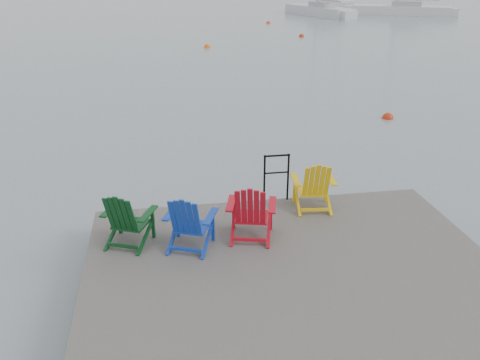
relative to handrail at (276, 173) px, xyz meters
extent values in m
plane|color=gray|center=(-0.25, -2.45, -1.04)|extent=(400.00, 400.00, 0.00)
cube|color=#292624|center=(-0.25, -2.45, -0.64)|extent=(6.00, 5.00, 0.20)
cylinder|color=black|center=(-2.95, -0.25, -1.34)|extent=(0.26, 0.26, 1.20)
cylinder|color=black|center=(-0.25, -0.25, -1.34)|extent=(0.26, 0.26, 1.20)
cylinder|color=black|center=(2.45, -0.25, -1.34)|extent=(0.26, 0.26, 1.20)
cylinder|color=black|center=(-0.22, 0.00, -0.09)|extent=(0.04, 0.04, 0.90)
cylinder|color=black|center=(0.22, 0.00, -0.09)|extent=(0.04, 0.04, 0.90)
cylinder|color=black|center=(0.00, 0.00, 0.34)|extent=(0.48, 0.04, 0.04)
cylinder|color=black|center=(0.00, 0.00, 0.01)|extent=(0.44, 0.03, 0.03)
cube|color=#0A3A15|center=(-2.57, -1.08, -0.24)|extent=(0.62, 0.59, 0.04)
cube|color=#0A3A15|center=(-2.77, -0.80, -0.28)|extent=(0.06, 0.06, 0.52)
cube|color=#0A3A15|center=(-2.24, -1.03, -0.28)|extent=(0.06, 0.06, 0.52)
cube|color=#0A3A15|center=(-2.87, -0.97, -0.01)|extent=(0.32, 0.56, 0.03)
cube|color=#0A3A15|center=(-2.29, -1.22, -0.01)|extent=(0.32, 0.56, 0.03)
cube|color=#0A3A15|center=(-2.69, -1.35, 0.06)|extent=(0.51, 0.40, 0.63)
cube|color=#0F35A5|center=(-1.65, -1.34, -0.24)|extent=(0.62, 0.59, 0.04)
cube|color=#0F35A5|center=(-1.85, -1.06, -0.28)|extent=(0.06, 0.06, 0.52)
cube|color=#0F35A5|center=(-1.31, -1.27, -0.28)|extent=(0.06, 0.06, 0.52)
cube|color=#0F35A5|center=(-1.94, -1.24, -0.01)|extent=(0.31, 0.56, 0.03)
cube|color=#0F35A5|center=(-1.36, -1.47, -0.01)|extent=(0.31, 0.56, 0.03)
cube|color=#0F35A5|center=(-1.76, -1.62, 0.07)|extent=(0.51, 0.39, 0.63)
cube|color=#B40D1B|center=(-0.68, -1.18, -0.23)|extent=(0.61, 0.57, 0.04)
cube|color=#B40D1B|center=(-0.93, -0.92, -0.27)|extent=(0.06, 0.06, 0.54)
cube|color=#B40D1B|center=(-0.34, -1.08, -0.27)|extent=(0.06, 0.06, 0.54)
cube|color=#B40D1B|center=(-1.00, -1.12, 0.01)|extent=(0.26, 0.60, 0.03)
cube|color=#B40D1B|center=(-0.37, -1.29, 0.01)|extent=(0.26, 0.60, 0.03)
cube|color=#B40D1B|center=(-0.76, -1.49, 0.10)|extent=(0.52, 0.36, 0.66)
cube|color=#E5B70C|center=(0.58, -0.35, -0.24)|extent=(0.54, 0.49, 0.04)
cube|color=#E5B70C|center=(0.31, -0.14, -0.28)|extent=(0.05, 0.05, 0.52)
cube|color=#E5B70C|center=(0.89, -0.20, -0.28)|extent=(0.05, 0.05, 0.52)
cube|color=#E5B70C|center=(0.27, -0.33, -0.01)|extent=(0.17, 0.57, 0.03)
cube|color=#E5B70C|center=(0.89, -0.40, -0.01)|extent=(0.17, 0.57, 0.03)
cube|color=#E5B70C|center=(0.55, -0.65, 0.07)|extent=(0.48, 0.29, 0.64)
cube|color=silver|center=(12.86, 38.04, -0.79)|extent=(4.55, 7.78, 1.10)
cube|color=#9E9EA3|center=(12.99, 37.69, -0.09)|extent=(2.10, 2.62, 0.55)
cube|color=silver|center=(18.71, 48.57, -0.79)|extent=(5.27, 9.52, 1.10)
cube|color=silver|center=(20.44, 37.43, -0.79)|extent=(8.65, 5.78, 1.10)
cube|color=#9E9EA3|center=(20.82, 37.24, -0.09)|extent=(2.99, 2.53, 0.55)
sphere|color=red|center=(5.09, 6.25, -1.04)|extent=(0.36, 0.36, 0.36)
sphere|color=#EF5B0E|center=(0.95, 21.38, -1.04)|extent=(0.39, 0.39, 0.39)
sphere|color=red|center=(7.52, 24.86, -1.04)|extent=(0.36, 0.36, 0.36)
sphere|color=red|center=(7.02, 32.76, -1.04)|extent=(0.36, 0.36, 0.36)
camera|label=1|loc=(-2.03, -8.25, 3.53)|focal=38.00mm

